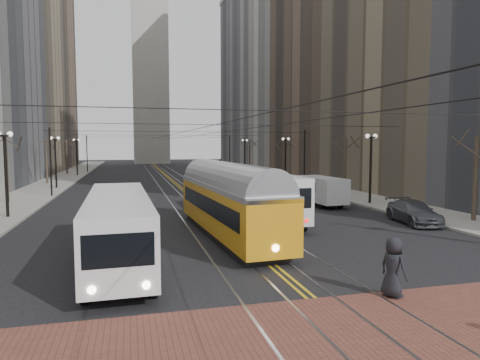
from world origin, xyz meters
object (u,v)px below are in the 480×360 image
streetcar (228,208)px  sedan_parked (414,212)px  sedan_grey (268,188)px  sedan_silver (236,180)px  clock_tower (149,24)px  cargo_van (322,192)px  pedestrian_a (393,267)px  rear_bus (256,196)px  transit_bus (118,229)px

streetcar → sedan_parked: streetcar is taller
sedan_grey → sedan_silver: (-0.86, 9.79, -0.01)m
clock_tower → streetcar: 99.19m
sedan_grey → sedan_parked: 17.57m
cargo_van → pedestrian_a: (-6.81, -19.81, -0.17)m
streetcar → sedan_parked: 12.35m
sedan_parked → pedestrian_a: 14.50m
sedan_parked → rear_bus: bearing=165.9°
rear_bus → cargo_van: (6.91, 4.47, -0.41)m
cargo_van → sedan_grey: size_ratio=1.29×
clock_tower → sedan_parked: bearing=-82.7°
cargo_van → sedan_parked: cargo_van is taller
rear_bus → sedan_grey: (5.15, 13.00, -0.88)m
cargo_van → sedan_parked: bearing=-78.2°
transit_bus → sedan_parked: transit_bus is taller
streetcar → pedestrian_a: bearing=-76.7°
clock_tower → cargo_van: 91.12m
streetcar → pedestrian_a: 10.94m
streetcar → sedan_grey: bearing=61.8°
clock_tower → sedan_grey: (7.72, -75.15, -35.26)m
sedan_grey → sedan_parked: size_ratio=0.83×
cargo_van → sedan_silver: cargo_van is taller
cargo_van → rear_bus: bearing=-150.5°
sedan_parked → clock_tower: bearing=107.1°
pedestrian_a → streetcar: bearing=-1.6°
rear_bus → sedan_silver: bearing=77.5°
transit_bus → cargo_van: bearing=39.0°
transit_bus → pedestrian_a: bearing=-37.7°
streetcar → rear_bus: size_ratio=1.10×
streetcar → transit_bus: bearing=-148.5°
sedan_grey → sedan_silver: bearing=97.5°
streetcar → rear_bus: 5.77m
streetcar → sedan_parked: bearing=0.2°
streetcar → sedan_silver: 28.65m
sedan_silver → cargo_van: bearing=-84.8°
streetcar → sedan_silver: bearing=71.6°
rear_bus → streetcar: bearing=-123.9°
transit_bus → sedan_silver: 34.24m
sedan_silver → streetcar: bearing=-107.8°
sedan_parked → sedan_grey: bearing=113.3°
clock_tower → sedan_silver: size_ratio=15.81×
clock_tower → sedan_silver: 74.59m
streetcar → cargo_van: size_ratio=2.50×
clock_tower → sedan_silver: clock_tower is taller
sedan_grey → pedestrian_a: size_ratio=2.08×
transit_bus → sedan_silver: (13.03, 31.65, -0.76)m
rear_bus → sedan_parked: size_ratio=2.46×
rear_bus → cargo_van: rear_bus is taller
pedestrian_a → transit_bus: bearing=35.3°
transit_bus → sedan_parked: bearing=13.4°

